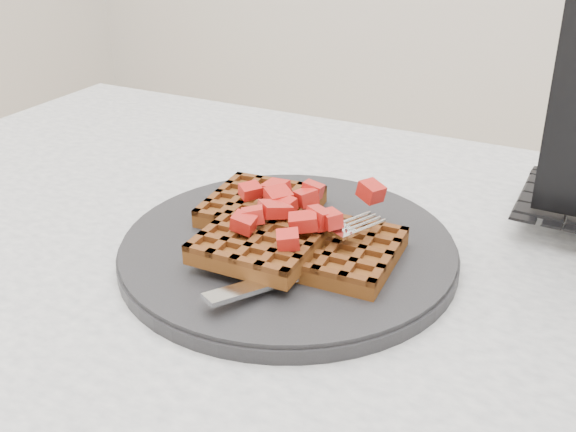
{
  "coord_description": "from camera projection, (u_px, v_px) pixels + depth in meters",
  "views": [
    {
      "loc": [
        0.16,
        -0.41,
        1.04
      ],
      "look_at": [
        -0.06,
        0.03,
        0.79
      ],
      "focal_mm": 40.0,
      "sensor_mm": 36.0,
      "label": 1
    }
  ],
  "objects": [
    {
      "name": "table",
      "position": [
        332.0,
        396.0,
        0.58
      ],
      "size": [
        1.2,
        0.8,
        0.75
      ],
      "color": "silver",
      "rests_on": "ground"
    },
    {
      "name": "plate",
      "position": [
        288.0,
        248.0,
        0.57
      ],
      "size": [
        0.3,
        0.3,
        0.02
      ],
      "primitive_type": "cylinder",
      "color": "black",
      "rests_on": "table"
    },
    {
      "name": "waffles",
      "position": [
        286.0,
        231.0,
        0.56
      ],
      "size": [
        0.2,
        0.17,
        0.03
      ],
      "color": "brown",
      "rests_on": "plate"
    },
    {
      "name": "strawberry_pile",
      "position": [
        288.0,
        201.0,
        0.55
      ],
      "size": [
        0.15,
        0.15,
        0.02
      ],
      "primitive_type": null,
      "color": "#A01312",
      "rests_on": "waffles"
    },
    {
      "name": "fork",
      "position": [
        311.0,
        264.0,
        0.51
      ],
      "size": [
        0.1,
        0.17,
        0.02
      ],
      "primitive_type": null,
      "rotation": [
        0.0,
        0.0,
        -0.46
      ],
      "color": "silver",
      "rests_on": "plate"
    }
  ]
}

